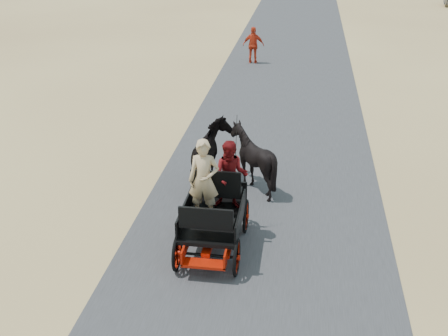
# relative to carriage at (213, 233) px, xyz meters

# --- Properties ---
(ground) EXTENTS (140.00, 140.00, 0.00)m
(ground) POSITION_rel_carriage_xyz_m (0.93, -1.63, -0.36)
(ground) COLOR tan
(road) EXTENTS (6.00, 140.00, 0.01)m
(road) POSITION_rel_carriage_xyz_m (0.93, -1.63, -0.35)
(road) COLOR #38383A
(road) RESTS_ON ground
(carriage) EXTENTS (1.30, 2.40, 0.72)m
(carriage) POSITION_rel_carriage_xyz_m (0.00, 0.00, 0.00)
(carriage) COLOR black
(carriage) RESTS_ON ground
(horse_left) EXTENTS (0.91, 2.01, 1.70)m
(horse_left) POSITION_rel_carriage_xyz_m (-0.55, 3.00, 0.49)
(horse_left) COLOR black
(horse_left) RESTS_ON ground
(horse_right) EXTENTS (1.37, 1.54, 1.70)m
(horse_right) POSITION_rel_carriage_xyz_m (0.55, 3.00, 0.49)
(horse_right) COLOR black
(horse_right) RESTS_ON ground
(driver_man) EXTENTS (0.66, 0.43, 1.80)m
(driver_man) POSITION_rel_carriage_xyz_m (-0.20, 0.05, 1.26)
(driver_man) COLOR tan
(driver_man) RESTS_ON carriage
(passenger_woman) EXTENTS (0.77, 0.60, 1.58)m
(passenger_woman) POSITION_rel_carriage_xyz_m (0.30, 0.60, 1.15)
(passenger_woman) COLOR #660C0F
(passenger_woman) RESTS_ON carriage
(pedestrian) EXTENTS (1.02, 0.44, 1.73)m
(pedestrian) POSITION_rel_carriage_xyz_m (-0.73, 16.16, 0.50)
(pedestrian) COLOR red
(pedestrian) RESTS_ON ground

